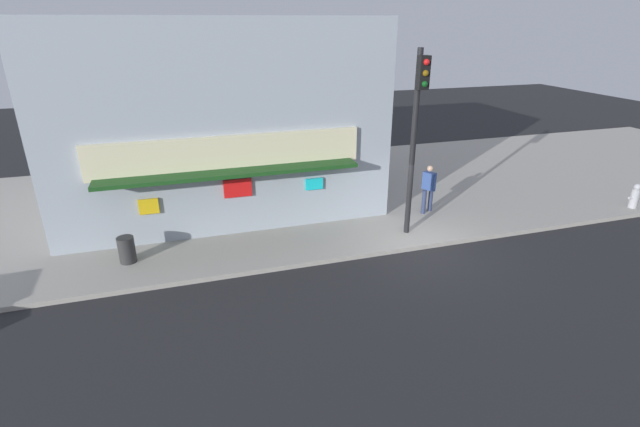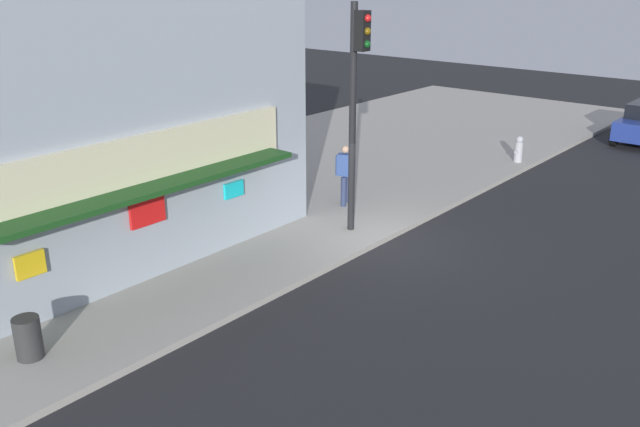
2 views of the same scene
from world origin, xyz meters
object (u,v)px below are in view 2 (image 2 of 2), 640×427
at_px(fire_hydrant, 519,149).
at_px(trash_can, 28,338).
at_px(traffic_light, 356,91).
at_px(pedestrian, 345,172).

bearing_deg(fire_hydrant, trash_can, 176.63).
height_order(traffic_light, fire_hydrant, traffic_light).
bearing_deg(pedestrian, fire_hydrant, -13.96).
height_order(trash_can, pedestrian, pedestrian).
bearing_deg(traffic_light, pedestrian, 44.36).
bearing_deg(fire_hydrant, pedestrian, 166.04).
xyz_separation_m(trash_can, pedestrian, (10.25, 0.85, 0.59)).
bearing_deg(traffic_light, trash_can, 175.90).
bearing_deg(trash_can, fire_hydrant, -3.37).
xyz_separation_m(traffic_light, trash_can, (-8.75, 0.63, -3.31)).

